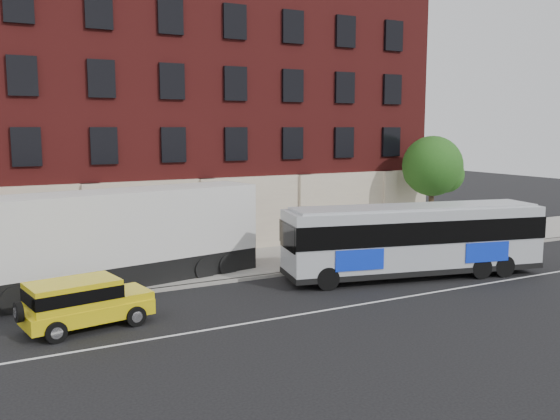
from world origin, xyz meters
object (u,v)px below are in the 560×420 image
sign_pole (55,268)px  city_bus (414,238)px  street_tree (433,168)px  shipping_container (120,240)px  yellow_suv (81,301)px

sign_pole → city_bus: bearing=-11.7°
street_tree → shipping_container: bearing=-174.3°
yellow_suv → sign_pole: bearing=96.2°
city_bus → shipping_container: size_ratio=0.97×
sign_pole → city_bus: (15.18, -3.15, 0.38)m
sign_pole → street_tree: bearing=8.6°
city_bus → yellow_suv: 14.83m
shipping_container → city_bus: bearing=-20.4°
street_tree → yellow_suv: (-21.66, -6.84, -3.43)m
sign_pole → city_bus: city_bus is taller
sign_pole → shipping_container: shipping_container is taller
street_tree → shipping_container: size_ratio=0.49×
yellow_suv → shipping_container: 5.62m
sign_pole → street_tree: (22.04, 3.34, 2.96)m
sign_pole → shipping_container: (2.86, 1.42, 0.61)m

